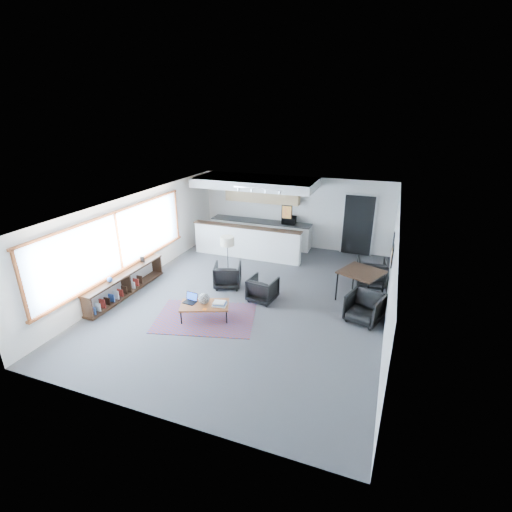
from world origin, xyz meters
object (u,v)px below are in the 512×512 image
(laptop, at_px, (191,299))
(dining_chair_far, at_px, (371,273))
(floor_lamp, at_px, (227,243))
(book_stack, at_px, (220,304))
(ceramic_pot, at_px, (204,299))
(armchair_left, at_px, (228,274))
(dining_chair_near, at_px, (364,309))
(coffee_table, at_px, (205,305))
(armchair_right, at_px, (263,288))
(dining_table, at_px, (361,274))
(microwave, at_px, (289,219))

(laptop, distance_m, dining_chair_far, 5.30)
(floor_lamp, bearing_deg, book_stack, -71.01)
(book_stack, bearing_deg, ceramic_pot, -171.66)
(armchair_left, distance_m, dining_chair_near, 3.92)
(book_stack, bearing_deg, floor_lamp, 108.99)
(armchair_left, xyz_separation_m, dining_chair_far, (3.87, 1.62, -0.03))
(dining_chair_near, xyz_separation_m, dining_chair_far, (0.00, 2.20, 0.02))
(coffee_table, relative_size, dining_chair_near, 1.95)
(coffee_table, height_order, armchair_right, armchair_right)
(dining_table, distance_m, dining_chair_near, 1.17)
(armchair_left, bearing_deg, floor_lamp, -86.19)
(dining_chair_near, bearing_deg, ceramic_pot, -143.95)
(ceramic_pot, xyz_separation_m, dining_chair_near, (3.69, 1.20, -0.18))
(floor_lamp, xyz_separation_m, dining_chair_far, (4.00, 1.30, -0.87))
(armchair_right, bearing_deg, dining_chair_near, -176.04)
(armchair_right, bearing_deg, book_stack, 70.55)
(coffee_table, xyz_separation_m, armchair_right, (1.02, 1.37, 0.00))
(armchair_left, bearing_deg, laptop, 66.50)
(coffee_table, relative_size, dining_chair_far, 1.86)
(book_stack, relative_size, dining_table, 0.28)
(dining_table, height_order, microwave, microwave)
(ceramic_pot, relative_size, microwave, 0.55)
(floor_lamp, relative_size, dining_table, 1.08)
(book_stack, bearing_deg, dining_table, 35.61)
(dining_chair_far, bearing_deg, book_stack, 36.66)
(laptop, height_order, dining_table, dining_table)
(ceramic_pot, xyz_separation_m, dining_table, (3.48, 2.27, 0.25))
(floor_lamp, xyz_separation_m, microwave, (0.89, 3.41, -0.13))
(dining_table, bearing_deg, laptop, -149.16)
(dining_chair_far, xyz_separation_m, microwave, (-3.11, 2.11, 0.74))
(dining_chair_far, height_order, microwave, microwave)
(dining_table, bearing_deg, microwave, 131.77)
(coffee_table, xyz_separation_m, armchair_left, (-0.21, 1.81, 0.03))
(laptop, xyz_separation_m, dining_chair_far, (4.04, 3.42, -0.09))
(armchair_left, height_order, floor_lamp, floor_lamp)
(coffee_table, xyz_separation_m, dining_chair_far, (3.67, 3.43, 0.00))
(laptop, relative_size, dining_chair_far, 0.46)
(ceramic_pot, relative_size, armchair_right, 0.38)
(armchair_left, xyz_separation_m, dining_table, (3.66, 0.48, 0.38))
(coffee_table, relative_size, laptop, 4.02)
(dining_chair_far, bearing_deg, armchair_left, 13.98)
(armchair_right, xyz_separation_m, dining_chair_far, (2.65, 2.05, -0.00))
(book_stack, bearing_deg, coffee_table, -167.32)
(book_stack, bearing_deg, armchair_left, 108.44)
(armchair_left, height_order, dining_table, dining_table)
(ceramic_pot, xyz_separation_m, floor_lamp, (-0.31, 2.10, 0.71))
(armchair_left, bearing_deg, armchair_right, 142.48)
(coffee_table, distance_m, dining_chair_far, 5.02)
(floor_lamp, distance_m, dining_chair_near, 4.20)
(armchair_right, xyz_separation_m, dining_table, (2.43, 0.92, 0.41))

